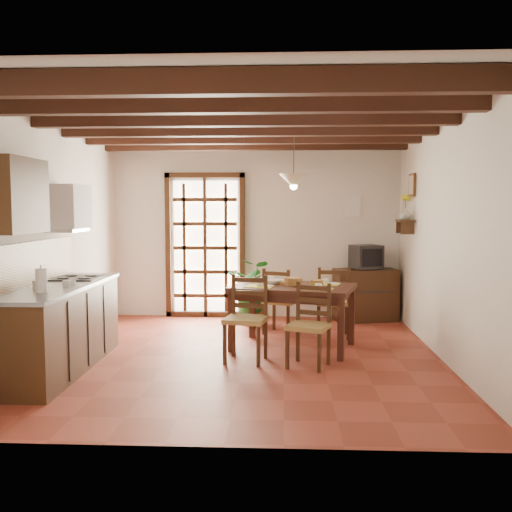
# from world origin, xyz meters

# --- Properties ---
(ground_plane) EXTENTS (5.00, 5.00, 0.00)m
(ground_plane) POSITION_xyz_m (0.00, 0.00, 0.00)
(ground_plane) COLOR maroon
(room_shell) EXTENTS (4.52, 5.02, 2.81)m
(room_shell) POSITION_xyz_m (0.00, 0.00, 1.82)
(room_shell) COLOR silver
(room_shell) RESTS_ON ground_plane
(ceiling_beams) EXTENTS (4.50, 4.34, 0.20)m
(ceiling_beams) POSITION_xyz_m (0.00, 0.00, 2.69)
(ceiling_beams) COLOR black
(ceiling_beams) RESTS_ON room_shell
(french_door) EXTENTS (1.26, 0.11, 2.32)m
(french_door) POSITION_xyz_m (-0.80, 2.45, 1.18)
(french_door) COLOR white
(french_door) RESTS_ON ground_plane
(kitchen_counter) EXTENTS (0.64, 2.25, 1.38)m
(kitchen_counter) POSITION_xyz_m (-1.96, -0.60, 0.47)
(kitchen_counter) COLOR #362011
(kitchen_counter) RESTS_ON ground_plane
(upper_cabinet) EXTENTS (0.35, 0.80, 0.70)m
(upper_cabinet) POSITION_xyz_m (-2.08, -1.30, 1.85)
(upper_cabinet) COLOR #362011
(upper_cabinet) RESTS_ON room_shell
(range_hood) EXTENTS (0.38, 0.60, 0.54)m
(range_hood) POSITION_xyz_m (-2.05, -0.05, 1.73)
(range_hood) COLOR white
(range_hood) RESTS_ON room_shell
(counter_items) EXTENTS (0.50, 1.43, 0.25)m
(counter_items) POSITION_xyz_m (-1.95, -0.51, 0.96)
(counter_items) COLOR black
(counter_items) RESTS_ON kitchen_counter
(dining_table) EXTENTS (1.64, 1.27, 0.78)m
(dining_table) POSITION_xyz_m (0.56, 0.45, 0.68)
(dining_table) COLOR #391C12
(dining_table) RESTS_ON ground_plane
(chair_near_left) EXTENTS (0.52, 0.50, 0.97)m
(chair_near_left) POSITION_xyz_m (0.01, -0.16, 0.30)
(chair_near_left) COLOR olive
(chair_near_left) RESTS_ON ground_plane
(chair_near_right) EXTENTS (0.53, 0.52, 0.91)m
(chair_near_right) POSITION_xyz_m (0.71, -0.35, 0.29)
(chair_near_right) COLOR olive
(chair_near_right) RESTS_ON ground_plane
(chair_far_left) EXTENTS (0.54, 0.53, 0.91)m
(chair_far_left) POSITION_xyz_m (0.40, 1.26, 0.29)
(chair_far_left) COLOR olive
(chair_far_left) RESTS_ON ground_plane
(chair_far_right) EXTENTS (0.46, 0.44, 0.96)m
(chair_far_right) POSITION_xyz_m (1.10, 1.07, 0.30)
(chair_far_right) COLOR olive
(chair_far_right) RESTS_ON ground_plane
(table_setting) EXTENTS (1.05, 0.70, 0.10)m
(table_setting) POSITION_xyz_m (0.56, 0.45, 0.85)
(table_setting) COLOR yellow
(table_setting) RESTS_ON dining_table
(table_bowl) EXTENTS (0.28, 0.28, 0.05)m
(table_bowl) POSITION_xyz_m (0.32, 0.57, 0.81)
(table_bowl) COLOR white
(table_bowl) RESTS_ON dining_table
(sideboard) EXTENTS (1.00, 0.60, 0.80)m
(sideboard) POSITION_xyz_m (1.69, 2.23, 0.40)
(sideboard) COLOR #362011
(sideboard) RESTS_ON ground_plane
(crt_tv) EXTENTS (0.52, 0.50, 0.35)m
(crt_tv) POSITION_xyz_m (1.69, 2.22, 0.99)
(crt_tv) COLOR black
(crt_tv) RESTS_ON sideboard
(fuse_box) EXTENTS (0.25, 0.03, 0.32)m
(fuse_box) POSITION_xyz_m (1.50, 2.48, 1.75)
(fuse_box) COLOR white
(fuse_box) RESTS_ON room_shell
(plant_pot) EXTENTS (0.38, 0.38, 0.23)m
(plant_pot) POSITION_xyz_m (-0.00, 1.86, 0.11)
(plant_pot) COLOR maroon
(plant_pot) RESTS_ON ground_plane
(potted_plant) EXTENTS (2.29, 2.12, 2.09)m
(potted_plant) POSITION_xyz_m (-0.00, 1.86, 0.57)
(potted_plant) COLOR #144C19
(potted_plant) RESTS_ON ground_plane
(wall_shelf) EXTENTS (0.20, 0.42, 0.20)m
(wall_shelf) POSITION_xyz_m (2.14, 1.60, 1.51)
(wall_shelf) COLOR #362011
(wall_shelf) RESTS_ON room_shell
(shelf_vase) EXTENTS (0.15, 0.15, 0.15)m
(shelf_vase) POSITION_xyz_m (2.14, 1.60, 1.65)
(shelf_vase) COLOR #B2BFB2
(shelf_vase) RESTS_ON wall_shelf
(shelf_flowers) EXTENTS (0.14, 0.14, 0.36)m
(shelf_flowers) POSITION_xyz_m (2.14, 1.60, 1.86)
(shelf_flowers) COLOR yellow
(shelf_flowers) RESTS_ON shelf_vase
(framed_picture) EXTENTS (0.03, 0.32, 0.32)m
(framed_picture) POSITION_xyz_m (2.22, 1.60, 2.05)
(framed_picture) COLOR brown
(framed_picture) RESTS_ON room_shell
(pendant_lamp) EXTENTS (0.36, 0.36, 0.84)m
(pendant_lamp) POSITION_xyz_m (0.56, 0.55, 2.08)
(pendant_lamp) COLOR black
(pendant_lamp) RESTS_ON room_shell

